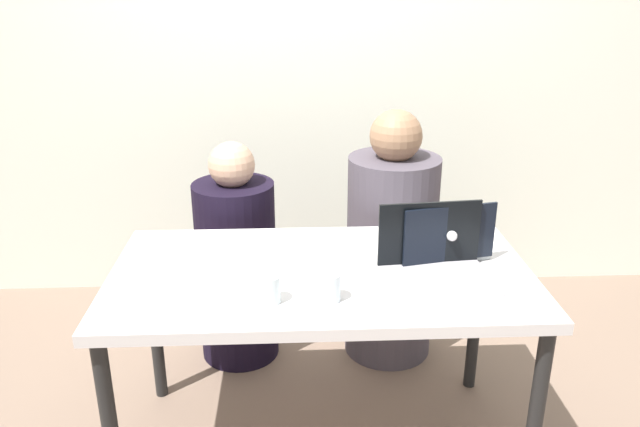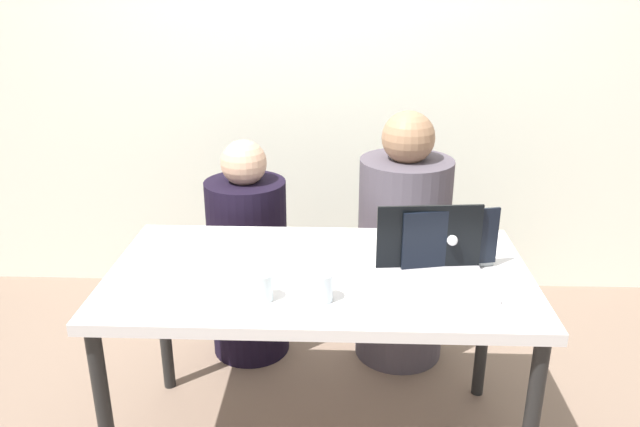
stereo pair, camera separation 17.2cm
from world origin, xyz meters
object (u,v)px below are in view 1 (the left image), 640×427
at_px(person_on_right, 391,250).
at_px(laptop_back_right, 439,245).
at_px(water_glass_center, 329,288).
at_px(water_glass_left, 269,290).
at_px(laptop_front_right, 435,263).
at_px(person_on_left, 237,265).

bearing_deg(person_on_right, laptop_back_right, 107.81).
distance_m(water_glass_center, water_glass_left, 0.19).
height_order(water_glass_center, water_glass_left, water_glass_center).
xyz_separation_m(laptop_front_right, laptop_back_right, (0.05, 0.16, -0.00)).
relative_size(person_on_right, laptop_front_right, 3.08).
xyz_separation_m(person_on_left, water_glass_left, (0.18, -0.87, 0.33)).
height_order(laptop_back_right, water_glass_center, laptop_back_right).
bearing_deg(person_on_right, water_glass_center, 78.67).
height_order(laptop_back_right, water_glass_left, laptop_back_right).
distance_m(person_on_left, water_glass_left, 0.94).
bearing_deg(person_on_left, water_glass_center, 128.23).
distance_m(person_on_left, water_glass_center, 0.99).
height_order(laptop_front_right, water_glass_center, laptop_front_right).
distance_m(laptop_back_right, water_glass_center, 0.51).
xyz_separation_m(person_on_left, water_glass_center, (0.37, -0.86, 0.33)).
xyz_separation_m(person_on_right, laptop_front_right, (0.03, -0.73, 0.28)).
height_order(person_on_right, water_glass_center, person_on_right).
xyz_separation_m(person_on_right, water_glass_center, (-0.34, -0.86, 0.27)).
relative_size(laptop_front_right, laptop_back_right, 1.00).
xyz_separation_m(laptop_back_right, water_glass_center, (-0.42, -0.30, -0.01)).
distance_m(person_on_right, laptop_back_right, 0.63).
relative_size(water_glass_center, water_glass_left, 1.02).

